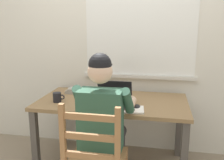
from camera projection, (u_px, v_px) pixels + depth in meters
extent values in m
cube|color=silver|center=(120.00, 39.00, 2.82)|extent=(6.00, 0.04, 2.60)
cube|color=white|center=(140.00, 33.00, 2.74)|extent=(1.22, 0.01, 0.94)
cube|color=beige|center=(139.00, 76.00, 2.84)|extent=(1.28, 0.06, 0.04)
cube|color=olive|center=(113.00, 102.00, 2.50)|extent=(1.48, 0.78, 0.03)
cube|color=#4C4742|center=(35.00, 144.00, 2.39)|extent=(0.06, 0.06, 0.69)
cube|color=#4C4742|center=(184.00, 159.00, 2.13)|extent=(0.06, 0.06, 0.69)
cube|color=#4C4742|center=(62.00, 118.00, 3.04)|extent=(0.06, 0.06, 0.69)
cube|color=#4C4742|center=(179.00, 127.00, 2.78)|extent=(0.06, 0.06, 0.69)
cube|color=#2D5642|center=(101.00, 121.00, 1.95)|extent=(0.34, 0.20, 0.50)
sphere|color=#DBB293|center=(100.00, 71.00, 1.86)|extent=(0.19, 0.19, 0.19)
sphere|color=black|center=(100.00, 65.00, 1.85)|extent=(0.17, 0.17, 0.17)
cube|color=black|center=(103.00, 65.00, 1.94)|extent=(0.13, 0.10, 0.01)
cylinder|color=#38383D|center=(96.00, 138.00, 2.22)|extent=(0.13, 0.40, 0.13)
cylinder|color=#38383D|center=(116.00, 140.00, 2.18)|extent=(0.13, 0.40, 0.13)
cylinder|color=#38383D|center=(102.00, 151.00, 2.46)|extent=(0.10, 0.10, 0.48)
cylinder|color=#38383D|center=(120.00, 153.00, 2.43)|extent=(0.10, 0.10, 0.48)
cylinder|color=#2D5642|center=(79.00, 98.00, 2.04)|extent=(0.10, 0.25, 0.26)
cylinder|color=#DBB293|center=(88.00, 102.00, 2.29)|extent=(0.07, 0.28, 0.07)
sphere|color=#DBB293|center=(93.00, 98.00, 2.42)|extent=(0.08, 0.08, 0.08)
cylinder|color=#2D5642|center=(128.00, 101.00, 1.97)|extent=(0.10, 0.25, 0.26)
cylinder|color=#DBB293|center=(131.00, 105.00, 2.21)|extent=(0.07, 0.28, 0.07)
sphere|color=#DBB293|center=(132.00, 100.00, 2.35)|extent=(0.08, 0.08, 0.08)
cube|color=olive|center=(97.00, 159.00, 1.90)|extent=(0.42, 0.42, 0.02)
cube|color=olive|center=(118.00, 142.00, 1.62)|extent=(0.04, 0.04, 0.48)
cube|color=olive|center=(63.00, 137.00, 1.69)|extent=(0.04, 0.04, 0.48)
cube|color=olive|center=(90.00, 156.00, 1.68)|extent=(0.36, 0.02, 0.04)
cube|color=olive|center=(90.00, 137.00, 1.65)|extent=(0.36, 0.02, 0.04)
cube|color=olive|center=(89.00, 117.00, 1.62)|extent=(0.36, 0.02, 0.04)
cube|color=black|center=(112.00, 107.00, 2.28)|extent=(0.33, 0.23, 0.02)
cube|color=#2B2B2D|center=(112.00, 106.00, 2.28)|extent=(0.29, 0.17, 0.00)
cube|color=black|center=(115.00, 91.00, 2.40)|extent=(0.33, 0.08, 0.21)
cube|color=#99A8B2|center=(115.00, 91.00, 2.40)|extent=(0.29, 0.06, 0.18)
ellipsoid|color=black|center=(137.00, 107.00, 2.26)|extent=(0.06, 0.10, 0.03)
cylinder|color=white|center=(110.00, 94.00, 2.53)|extent=(0.08, 0.08, 0.09)
torus|color=white|center=(115.00, 94.00, 2.52)|extent=(0.05, 0.01, 0.05)
cylinder|color=black|center=(57.00, 97.00, 2.44)|extent=(0.08, 0.08, 0.09)
torus|color=black|center=(62.00, 97.00, 2.43)|extent=(0.05, 0.01, 0.05)
cube|color=gray|center=(74.00, 92.00, 2.75)|extent=(0.19, 0.13, 0.03)
cube|color=gray|center=(75.00, 89.00, 2.75)|extent=(0.17, 0.14, 0.02)
cube|color=white|center=(130.00, 109.00, 2.21)|extent=(0.26, 0.21, 0.02)
cube|color=white|center=(118.00, 102.00, 2.41)|extent=(0.22, 0.20, 0.01)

